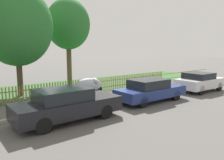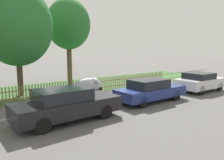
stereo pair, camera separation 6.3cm
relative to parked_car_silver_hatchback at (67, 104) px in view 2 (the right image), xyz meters
The scene contains 10 objects.
ground_plane 4.63m from the parked_car_silver_hatchback, 16.76° to the left, with size 120.00×120.00×0.00m, color #565451.
kerb_stone 4.65m from the parked_car_silver_hatchback, 17.95° to the left, with size 29.02×0.20×0.12m, color #9E998E.
grass_strip 8.62m from the parked_car_silver_hatchback, 59.37° to the left, with size 29.02×6.25×0.01m, color #33602D.
park_fence 6.12m from the parked_car_silver_hatchback, 44.35° to the left, with size 29.02×0.05×1.00m.
parked_car_silver_hatchback is the anchor object (origin of this frame).
parked_car_black_saloon 5.36m from the parked_car_silver_hatchback, ahead, with size 4.41×1.71×1.31m.
parked_car_navy_estate 10.41m from the parked_car_silver_hatchback, ahead, with size 3.75×1.93×1.34m.
covered_motorcycle 4.81m from the parked_car_silver_hatchback, 47.42° to the left, with size 2.08×0.84×1.16m.
tree_behind_motorcycle 7.43m from the parked_car_silver_hatchback, 91.47° to the left, with size 4.41×4.41×7.00m.
tree_mid_park 10.55m from the parked_car_silver_hatchback, 62.57° to the left, with size 3.61×3.61×7.09m.
Camera 2 is at (-8.32, -9.63, 3.11)m, focal length 35.00 mm.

